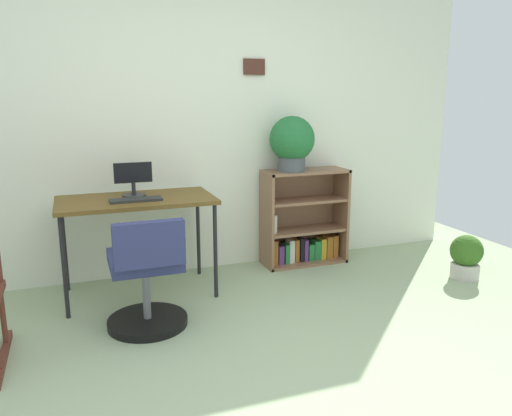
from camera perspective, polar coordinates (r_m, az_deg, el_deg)
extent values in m
plane|color=#98AB83|center=(2.63, 3.49, -21.65)|extent=(6.24, 6.24, 0.00)
cube|color=silver|center=(4.23, -8.22, 8.91)|extent=(5.20, 0.10, 2.41)
cube|color=#47251C|center=(4.33, -0.21, 15.78)|extent=(0.18, 0.02, 0.13)
cube|color=brown|center=(3.77, -13.51, 0.87)|extent=(1.12, 0.61, 0.03)
cylinder|color=black|center=(3.59, -21.00, -6.41)|extent=(0.03, 0.03, 0.71)
cylinder|color=black|center=(3.71, -4.64, -4.95)|extent=(0.03, 0.03, 0.71)
cylinder|color=black|center=(4.09, -20.98, -4.07)|extent=(0.03, 0.03, 0.71)
cylinder|color=black|center=(4.20, -6.60, -2.87)|extent=(0.03, 0.03, 0.71)
cylinder|color=#262628|center=(3.84, -13.71, 1.41)|extent=(0.18, 0.18, 0.01)
cylinder|color=#262628|center=(3.83, -13.76, 2.18)|extent=(0.03, 0.03, 0.09)
cube|color=black|center=(3.80, -13.83, 3.94)|extent=(0.28, 0.02, 0.15)
cube|color=#282A28|center=(3.67, -13.53, 0.92)|extent=(0.37, 0.13, 0.02)
cylinder|color=black|center=(3.46, -12.21, -12.50)|extent=(0.52, 0.52, 0.05)
cylinder|color=slate|center=(3.37, -12.38, -9.34)|extent=(0.05, 0.05, 0.36)
cube|color=navy|center=(3.30, -12.56, -5.78)|extent=(0.44, 0.44, 0.08)
cube|color=navy|center=(3.01, -12.06, -4.05)|extent=(0.42, 0.07, 0.27)
cube|color=#582A1E|center=(3.30, -26.81, -14.98)|extent=(0.04, 0.64, 0.04)
cylinder|color=#582A1E|center=(3.37, -26.86, -10.87)|extent=(0.03, 0.03, 0.34)
cube|color=brown|center=(4.32, 1.23, -1.43)|extent=(0.02, 0.30, 0.84)
cube|color=brown|center=(4.63, 9.57, -0.65)|extent=(0.02, 0.30, 0.84)
cube|color=brown|center=(4.38, 5.66, 4.18)|extent=(0.75, 0.30, 0.02)
cube|color=brown|center=(4.58, 5.43, -6.02)|extent=(0.75, 0.30, 0.02)
cube|color=brown|center=(4.59, 4.79, -0.64)|extent=(0.75, 0.02, 0.84)
cube|color=brown|center=(4.49, 5.51, -2.49)|extent=(0.70, 0.28, 0.02)
cube|color=brown|center=(4.43, 5.58, 0.88)|extent=(0.70, 0.28, 0.02)
cube|color=#99591E|center=(4.41, 1.92, -5.04)|extent=(0.06, 0.10, 0.22)
cube|color=#593372|center=(4.45, 2.71, -5.28)|extent=(0.05, 0.11, 0.16)
cube|color=#237238|center=(4.47, 3.36, -5.14)|extent=(0.04, 0.12, 0.17)
cube|color=beige|center=(4.48, 3.91, -4.88)|extent=(0.05, 0.11, 0.21)
cube|color=#99591E|center=(4.50, 4.53, -4.80)|extent=(0.04, 0.09, 0.21)
cube|color=black|center=(4.52, 5.06, -4.67)|extent=(0.04, 0.10, 0.22)
cube|color=#593372|center=(4.54, 5.51, -4.73)|extent=(0.03, 0.11, 0.20)
cube|color=#237238|center=(4.57, 6.11, -4.95)|extent=(0.05, 0.11, 0.15)
cube|color=#237238|center=(4.59, 6.81, -4.71)|extent=(0.06, 0.11, 0.17)
cube|color=#B79323|center=(4.61, 7.46, -4.54)|extent=(0.05, 0.11, 0.19)
cube|color=#99591E|center=(4.64, 8.12, -4.36)|extent=(0.06, 0.12, 0.20)
cube|color=#99591E|center=(4.67, 8.78, -4.25)|extent=(0.05, 0.11, 0.21)
cube|color=beige|center=(4.34, 1.84, -1.75)|extent=(0.05, 0.12, 0.16)
cylinder|color=#474C51|center=(4.30, 4.08, 5.01)|extent=(0.23, 0.23, 0.12)
sphere|color=#236833|center=(4.27, 4.13, 7.86)|extent=(0.38, 0.38, 0.38)
cylinder|color=#B7B2A8|center=(4.51, 22.67, -6.58)|extent=(0.23, 0.23, 0.13)
sphere|color=#335F1D|center=(4.46, 22.86, -4.51)|extent=(0.26, 0.26, 0.26)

